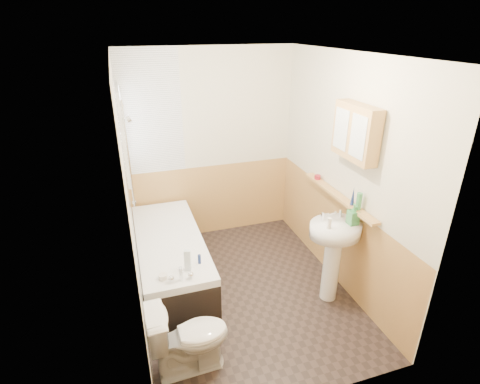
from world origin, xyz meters
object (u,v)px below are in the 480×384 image
(bathtub, at_px, (171,258))
(sink, at_px, (334,246))
(pine_shelf, at_px, (338,196))
(medicine_cabinet, at_px, (356,132))
(toilet, at_px, (189,338))

(bathtub, relative_size, sink, 1.73)
(sink, bearing_deg, pine_shelf, 51.21)
(pine_shelf, distance_m, medicine_cabinet, 0.78)
(toilet, height_order, sink, sink)
(sink, relative_size, medicine_cabinet, 1.78)
(toilet, bearing_deg, pine_shelf, -68.88)
(sink, distance_m, medicine_cabinet, 1.16)
(bathtub, distance_m, medicine_cabinet, 2.40)
(toilet, distance_m, medicine_cabinet, 2.37)
(pine_shelf, bearing_deg, medicine_cabinet, -97.90)
(bathtub, xyz_separation_m, toilet, (-0.03, -1.26, 0.03))
(bathtub, bearing_deg, medicine_cabinet, -21.77)
(pine_shelf, xyz_separation_m, medicine_cabinet, (-0.03, -0.20, 0.75))
(sink, xyz_separation_m, pine_shelf, (0.20, 0.32, 0.39))
(toilet, relative_size, pine_shelf, 0.52)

